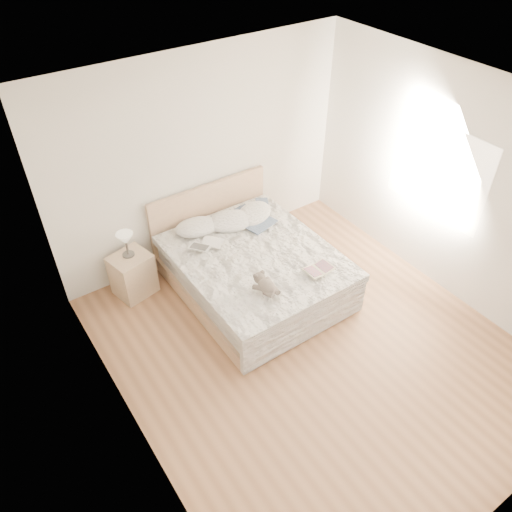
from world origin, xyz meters
The scene contains 16 objects.
floor centered at (0.00, 0.00, 0.00)m, with size 4.00×4.50×0.00m, color brown.
ceiling centered at (0.00, 0.00, 2.70)m, with size 4.00×4.50×0.00m, color white.
wall_back centered at (0.00, 2.25, 1.35)m, with size 4.00×0.02×2.70m, color silver.
wall_left centered at (-2.00, 0.00, 1.35)m, with size 0.02×4.50×2.70m, color silver.
wall_right centered at (2.00, 0.00, 1.35)m, with size 0.02×4.50×2.70m, color silver.
window centered at (1.99, 0.30, 1.45)m, with size 0.02×1.30×1.10m, color white.
bed centered at (0.00, 1.19, 0.31)m, with size 1.72×2.14×1.00m.
nightstand centered at (-1.24, 1.95, 0.28)m, with size 0.45×0.40×0.56m, color tan.
table_lamp centered at (-1.23, 1.99, 0.79)m, with size 0.23×0.23×0.31m.
pillow_left centered at (-0.33, 1.92, 0.64)m, with size 0.56×0.39×0.17m, color silver.
pillow_middle centered at (0.09, 1.79, 0.64)m, with size 0.61×0.43×0.18m, color silver.
pillow_right centered at (0.42, 1.75, 0.64)m, with size 0.57×0.40×0.17m, color silver.
blouse centered at (0.33, 1.69, 0.63)m, with size 0.62×0.66×0.02m, color #3A4B65, non-canonical shape.
photo_book centered at (-0.42, 1.55, 0.63)m, with size 0.36×0.25×0.03m, color white.
childrens_book centered at (0.41, 0.44, 0.63)m, with size 0.33×0.23×0.02m, color beige.
teddy_bear centered at (-0.28, 0.48, 0.65)m, with size 0.21×0.30×0.16m, color #6C5F55, non-canonical shape.
Camera 1 is at (-2.57, -2.65, 4.34)m, focal length 35.00 mm.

